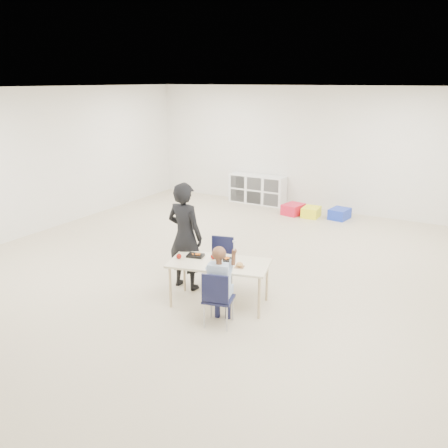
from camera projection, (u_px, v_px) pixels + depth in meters
The scene contains 16 objects.
room at pixel (208, 185), 7.16m from camera, with size 9.00×9.02×2.80m.
table at pixel (219, 283), 6.36m from camera, with size 1.44×0.96×0.60m.
chair_near at pixel (219, 298), 5.80m from camera, with size 0.35×0.33×0.72m, color #111434, non-canonical shape.
chair_far at pixel (220, 263), 6.89m from camera, with size 0.35×0.33×0.72m, color #111434, non-canonical shape.
child at pixel (219, 282), 5.74m from camera, with size 0.48×0.48×1.14m, color #BCD2FF, non-canonical shape.
lunch_tray_near at pixel (225, 260), 6.32m from camera, with size 0.22×0.16×0.03m, color black.
lunch_tray_far at pixel (196, 256), 6.46m from camera, with size 0.22×0.16×0.03m, color black.
milk_carton at pixel (219, 261), 6.16m from camera, with size 0.07×0.07×0.10m, color white.
bread_roll at pixel (240, 265), 6.10m from camera, with size 0.09×0.09×0.07m, color tan.
apple_near at pixel (213, 257), 6.36m from camera, with size 0.07×0.07×0.07m, color maroon.
apple_far at pixel (179, 256), 6.38m from camera, with size 0.07×0.07×0.07m, color maroon.
cubby_shelf at pixel (257, 189), 11.59m from camera, with size 1.40×0.40×0.70m, color white.
adult at pixel (185, 236), 6.75m from camera, with size 0.57×0.37×1.57m, color black.
bin_red at pixel (293, 209), 10.68m from camera, with size 0.38×0.48×0.24m, color red.
bin_yellow at pixel (311, 212), 10.49m from camera, with size 0.35×0.45×0.22m, color #FFF91A.
bin_blue at pixel (340, 214), 10.33m from camera, with size 0.36×0.46×0.23m, color #1834BA.
Camera 1 is at (3.68, -5.98, 2.92)m, focal length 38.00 mm.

